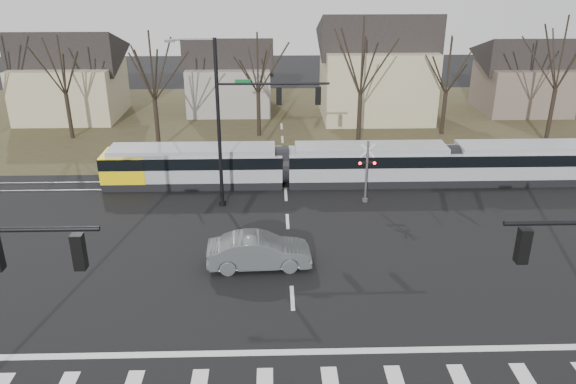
{
  "coord_description": "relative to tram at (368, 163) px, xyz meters",
  "views": [
    {
      "loc": [
        -0.81,
        -19.66,
        14.35
      ],
      "look_at": [
        0.0,
        9.0,
        2.3
      ],
      "focal_mm": 35.0,
      "sensor_mm": 36.0,
      "label": 1
    }
  ],
  "objects": [
    {
      "name": "signal_pole_far",
      "position": [
        -8.01,
        -3.5,
        4.24
      ],
      "size": [
        9.28,
        0.44,
        10.2
      ],
      "color": "black",
      "rests_on": "ground"
    },
    {
      "name": "ground",
      "position": [
        -5.6,
        -16.0,
        -1.46
      ],
      "size": [
        140.0,
        140.0,
        0.0
      ],
      "primitive_type": "plane",
      "color": "black"
    },
    {
      "name": "rail_pair",
      "position": [
        -5.6,
        -0.2,
        -1.43
      ],
      "size": [
        90.0,
        1.52,
        0.06
      ],
      "color": "#59595E",
      "rests_on": "ground"
    },
    {
      "name": "grass_verge",
      "position": [
        -5.6,
        16.0,
        -1.46
      ],
      "size": [
        140.0,
        28.0,
        0.01
      ],
      "primitive_type": "cube",
      "color": "#38331E",
      "rests_on": "ground"
    },
    {
      "name": "house_a",
      "position": [
        -25.6,
        18.0,
        3.0
      ],
      "size": [
        9.72,
        8.64,
        8.6
      ],
      "color": "tan",
      "rests_on": "ground"
    },
    {
      "name": "lane_dashes",
      "position": [
        -5.6,
        -0.0,
        -1.46
      ],
      "size": [
        0.18,
        30.0,
        0.01
      ],
      "color": "silver",
      "rests_on": "ground"
    },
    {
      "name": "stop_line",
      "position": [
        -5.6,
        -17.8,
        -1.46
      ],
      "size": [
        28.0,
        0.35,
        0.01
      ],
      "primitive_type": "cube",
      "color": "silver",
      "rests_on": "ground"
    },
    {
      "name": "tree_row",
      "position": [
        -3.6,
        10.0,
        3.54
      ],
      "size": [
        59.2,
        7.2,
        10.0
      ],
      "color": "black",
      "rests_on": "ground"
    },
    {
      "name": "tram",
      "position": [
        0.0,
        0.0,
        0.0
      ],
      "size": [
        35.39,
        2.63,
        2.68
      ],
      "color": "gray",
      "rests_on": "ground"
    },
    {
      "name": "house_d",
      "position": [
        18.4,
        19.0,
        2.51
      ],
      "size": [
        8.64,
        7.56,
        7.65
      ],
      "color": "brown",
      "rests_on": "ground"
    },
    {
      "name": "sedan",
      "position": [
        -7.15,
        -11.11,
        -0.61
      ],
      "size": [
        2.29,
        5.32,
        1.7
      ],
      "primitive_type": "imported",
      "rotation": [
        0.0,
        0.0,
        1.62
      ],
      "color": "#515558",
      "rests_on": "ground"
    },
    {
      "name": "house_b",
      "position": [
        -10.6,
        20.0,
        2.51
      ],
      "size": [
        8.64,
        7.56,
        7.65
      ],
      "color": "gray",
      "rests_on": "ground"
    },
    {
      "name": "house_c",
      "position": [
        3.4,
        17.0,
        3.77
      ],
      "size": [
        10.8,
        8.64,
        10.1
      ],
      "color": "tan",
      "rests_on": "ground"
    },
    {
      "name": "rail_crossing_signal",
      "position": [
        -0.6,
        -3.21,
        0.42
      ],
      "size": [
        1.08,
        0.36,
        4.0
      ],
      "color": "#59595B",
      "rests_on": "ground"
    }
  ]
}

